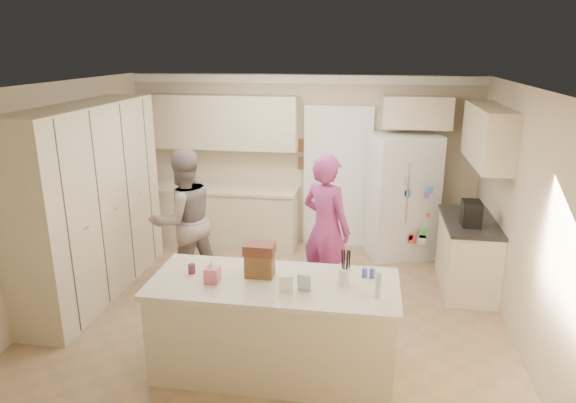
% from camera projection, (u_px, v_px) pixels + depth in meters
% --- Properties ---
extents(floor, '(5.20, 4.60, 0.02)m').
position_uv_depth(floor, '(275.00, 312.00, 6.04)').
color(floor, '#9F8058').
rests_on(floor, ground).
extents(ceiling, '(5.20, 4.60, 0.02)m').
position_uv_depth(ceiling, '(273.00, 85.00, 5.28)').
color(ceiling, white).
rests_on(ceiling, wall_back).
extents(wall_back, '(5.20, 0.02, 2.60)m').
position_uv_depth(wall_back, '(302.00, 161.00, 7.84)').
color(wall_back, beige).
rests_on(wall_back, ground).
extents(wall_front, '(5.20, 0.02, 2.60)m').
position_uv_depth(wall_front, '(211.00, 306.00, 3.48)').
color(wall_front, beige).
rests_on(wall_front, ground).
extents(wall_left, '(0.02, 4.60, 2.60)m').
position_uv_depth(wall_left, '(57.00, 195.00, 6.05)').
color(wall_left, beige).
rests_on(wall_left, ground).
extents(wall_right, '(0.02, 4.60, 2.60)m').
position_uv_depth(wall_right, '(524.00, 218.00, 5.26)').
color(wall_right, beige).
rests_on(wall_right, ground).
extents(crown_back, '(5.20, 0.08, 0.12)m').
position_uv_depth(crown_back, '(302.00, 79.00, 7.43)').
color(crown_back, white).
rests_on(crown_back, wall_back).
extents(pantry_bank, '(0.60, 2.60, 2.35)m').
position_uv_depth(pantry_bank, '(91.00, 202.00, 6.23)').
color(pantry_bank, beige).
rests_on(pantry_bank, floor).
extents(back_base_cab, '(2.20, 0.60, 0.88)m').
position_uv_depth(back_base_cab, '(226.00, 217.00, 7.97)').
color(back_base_cab, beige).
rests_on(back_base_cab, floor).
extents(back_countertop, '(2.24, 0.63, 0.04)m').
position_uv_depth(back_countertop, '(224.00, 189.00, 7.83)').
color(back_countertop, beige).
rests_on(back_countertop, back_base_cab).
extents(back_upper_cab, '(2.20, 0.35, 0.80)m').
position_uv_depth(back_upper_cab, '(224.00, 122.00, 7.66)').
color(back_upper_cab, beige).
rests_on(back_upper_cab, wall_back).
extents(doorway_opening, '(0.90, 0.06, 2.10)m').
position_uv_depth(doorway_opening, '(337.00, 179.00, 7.80)').
color(doorway_opening, black).
rests_on(doorway_opening, floor).
extents(doorway_casing, '(1.02, 0.03, 2.22)m').
position_uv_depth(doorway_casing, '(337.00, 180.00, 7.77)').
color(doorway_casing, white).
rests_on(doorway_casing, floor).
extents(wall_frame_upper, '(0.15, 0.02, 0.20)m').
position_uv_depth(wall_frame_upper, '(303.00, 146.00, 7.73)').
color(wall_frame_upper, brown).
rests_on(wall_frame_upper, wall_back).
extents(wall_frame_lower, '(0.15, 0.02, 0.20)m').
position_uv_depth(wall_frame_lower, '(303.00, 163.00, 7.80)').
color(wall_frame_lower, brown).
rests_on(wall_frame_lower, wall_back).
extents(refrigerator, '(1.07, 0.95, 1.80)m').
position_uv_depth(refrigerator, '(402.00, 196.00, 7.45)').
color(refrigerator, white).
rests_on(refrigerator, floor).
extents(fridge_seam, '(0.02, 0.02, 1.78)m').
position_uv_depth(fridge_seam, '(403.00, 203.00, 7.12)').
color(fridge_seam, gray).
rests_on(fridge_seam, refrigerator).
extents(fridge_dispenser, '(0.22, 0.03, 0.35)m').
position_uv_depth(fridge_dispenser, '(388.00, 185.00, 7.07)').
color(fridge_dispenser, black).
rests_on(fridge_dispenser, refrigerator).
extents(fridge_handle_l, '(0.02, 0.02, 0.85)m').
position_uv_depth(fridge_handle_l, '(400.00, 193.00, 7.07)').
color(fridge_handle_l, silver).
rests_on(fridge_handle_l, refrigerator).
extents(fridge_handle_r, '(0.02, 0.02, 0.85)m').
position_uv_depth(fridge_handle_r, '(408.00, 193.00, 7.05)').
color(fridge_handle_r, silver).
rests_on(fridge_handle_r, refrigerator).
extents(over_fridge_cab, '(0.95, 0.35, 0.45)m').
position_uv_depth(over_fridge_cab, '(417.00, 112.00, 7.18)').
color(over_fridge_cab, beige).
rests_on(over_fridge_cab, wall_back).
extents(right_base_cab, '(0.60, 1.20, 0.88)m').
position_uv_depth(right_base_cab, '(467.00, 256.00, 6.50)').
color(right_base_cab, beige).
rests_on(right_base_cab, floor).
extents(right_countertop, '(0.63, 1.24, 0.04)m').
position_uv_depth(right_countertop, '(470.00, 222.00, 6.37)').
color(right_countertop, '#2D2B28').
rests_on(right_countertop, right_base_cab).
extents(right_upper_cab, '(0.35, 1.50, 0.70)m').
position_uv_depth(right_upper_cab, '(488.00, 135.00, 6.23)').
color(right_upper_cab, beige).
rests_on(right_upper_cab, wall_right).
extents(coffee_maker, '(0.22, 0.28, 0.30)m').
position_uv_depth(coffee_maker, '(471.00, 213.00, 6.14)').
color(coffee_maker, black).
rests_on(coffee_maker, right_countertop).
extents(island_base, '(2.20, 0.90, 0.88)m').
position_uv_depth(island_base, '(274.00, 328.00, 4.84)').
color(island_base, beige).
rests_on(island_base, floor).
extents(island_top, '(2.28, 0.96, 0.05)m').
position_uv_depth(island_top, '(274.00, 284.00, 4.70)').
color(island_top, beige).
rests_on(island_top, island_base).
extents(utensil_crock, '(0.13, 0.13, 0.15)m').
position_uv_depth(utensil_crock, '(345.00, 276.00, 4.62)').
color(utensil_crock, white).
rests_on(utensil_crock, island_top).
extents(tissue_box, '(0.13, 0.13, 0.14)m').
position_uv_depth(tissue_box, '(212.00, 275.00, 4.67)').
color(tissue_box, '#D7687A').
rests_on(tissue_box, island_top).
extents(tissue_plume, '(0.08, 0.08, 0.08)m').
position_uv_depth(tissue_plume, '(212.00, 264.00, 4.63)').
color(tissue_plume, white).
rests_on(tissue_plume, tissue_box).
extents(dollhouse_body, '(0.26, 0.18, 0.22)m').
position_uv_depth(dollhouse_body, '(260.00, 265.00, 4.78)').
color(dollhouse_body, brown).
rests_on(dollhouse_body, island_top).
extents(dollhouse_roof, '(0.28, 0.20, 0.10)m').
position_uv_depth(dollhouse_roof, '(259.00, 249.00, 4.74)').
color(dollhouse_roof, '#592D1E').
rests_on(dollhouse_roof, dollhouse_body).
extents(jam_jar, '(0.07, 0.07, 0.09)m').
position_uv_depth(jam_jar, '(192.00, 269.00, 4.85)').
color(jam_jar, '#59263F').
rests_on(jam_jar, island_top).
extents(greeting_card_a, '(0.12, 0.06, 0.16)m').
position_uv_depth(greeting_card_a, '(286.00, 284.00, 4.46)').
color(greeting_card_a, white).
rests_on(greeting_card_a, island_top).
extents(greeting_card_b, '(0.12, 0.05, 0.16)m').
position_uv_depth(greeting_card_b, '(304.00, 283.00, 4.49)').
color(greeting_card_b, silver).
rests_on(greeting_card_b, island_top).
extents(water_bottle, '(0.07, 0.07, 0.24)m').
position_uv_depth(water_bottle, '(380.00, 284.00, 4.38)').
color(water_bottle, silver).
rests_on(water_bottle, island_top).
extents(shaker_salt, '(0.05, 0.05, 0.09)m').
position_uv_depth(shaker_salt, '(365.00, 273.00, 4.77)').
color(shaker_salt, '#3648AD').
rests_on(shaker_salt, island_top).
extents(shaker_pepper, '(0.05, 0.05, 0.09)m').
position_uv_depth(shaker_pepper, '(372.00, 273.00, 4.76)').
color(shaker_pepper, '#3648AD').
rests_on(shaker_pepper, island_top).
extents(teen_boy, '(1.11, 1.10, 1.80)m').
position_uv_depth(teen_boy, '(184.00, 220.00, 6.42)').
color(teen_boy, gray).
rests_on(teen_boy, floor).
extents(teen_girl, '(0.79, 0.72, 1.81)m').
position_uv_depth(teen_girl, '(326.00, 228.00, 6.12)').
color(teen_girl, '#AA398E').
rests_on(teen_girl, floor).
extents(fridge_magnets, '(0.76, 0.02, 1.44)m').
position_uv_depth(fridge_magnets, '(403.00, 203.00, 7.11)').
color(fridge_magnets, tan).
rests_on(fridge_magnets, refrigerator).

